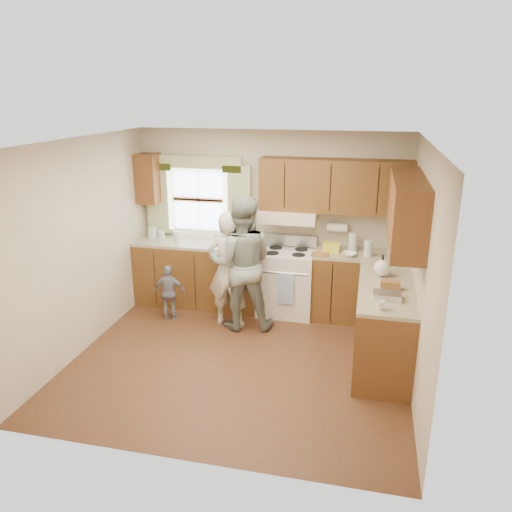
% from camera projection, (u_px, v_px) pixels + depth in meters
% --- Properties ---
extents(room, '(3.80, 3.80, 3.80)m').
position_uv_depth(room, '(239.00, 258.00, 5.45)').
color(room, '#502A18').
rests_on(room, ground).
extents(kitchen_fixtures, '(3.80, 2.25, 2.15)m').
position_uv_depth(kitchen_fixtures, '(306.00, 266.00, 6.45)').
color(kitchen_fixtures, '#44260E').
rests_on(kitchen_fixtures, ground).
extents(stove, '(0.76, 0.67, 1.07)m').
position_uv_depth(stove, '(286.00, 281.00, 6.96)').
color(stove, silver).
rests_on(stove, ground).
extents(woman_left, '(0.58, 0.39, 1.57)m').
position_uv_depth(woman_left, '(229.00, 270.00, 6.46)').
color(woman_left, beige).
rests_on(woman_left, ground).
extents(woman_right, '(0.97, 0.83, 1.76)m').
position_uv_depth(woman_right, '(242.00, 264.00, 6.40)').
color(woman_right, '#294539').
rests_on(woman_right, ground).
extents(child, '(0.48, 0.26, 0.77)m').
position_uv_depth(child, '(169.00, 293.00, 6.77)').
color(child, gray).
rests_on(child, ground).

